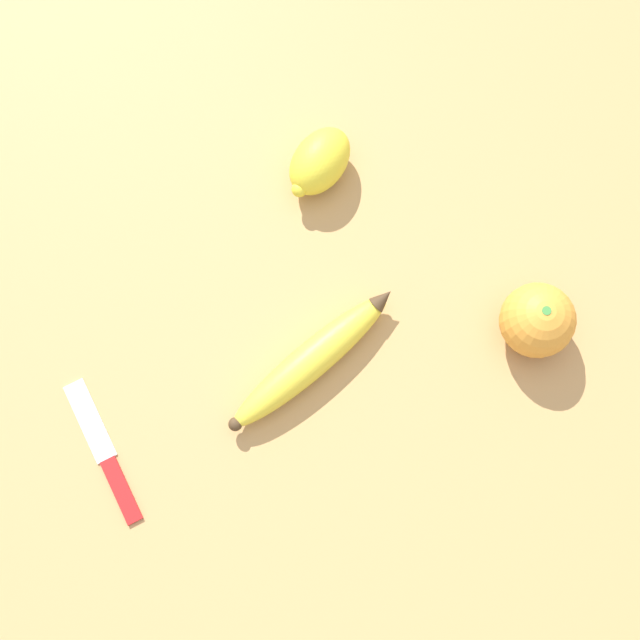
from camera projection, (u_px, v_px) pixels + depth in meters
ground_plane at (295, 263)px, 0.96m from camera, size 3.00×3.00×0.00m
banana at (315, 359)px, 0.91m from camera, size 0.19×0.15×0.04m
orange at (540, 320)px, 0.90m from camera, size 0.08×0.08×0.08m
lemon at (322, 161)px, 0.96m from camera, size 0.10×0.10×0.06m
paring_knife at (108, 456)px, 0.90m from camera, size 0.08×0.15×0.01m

